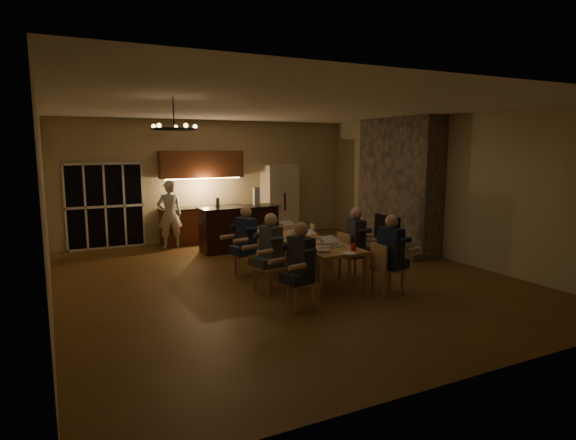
# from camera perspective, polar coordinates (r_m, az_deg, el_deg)

# --- Properties ---
(floor) EXTENTS (9.00, 9.00, 0.00)m
(floor) POSITION_cam_1_polar(r_m,az_deg,el_deg) (9.28, -0.45, -6.97)
(floor) COLOR brown
(floor) RESTS_ON ground
(back_wall) EXTENTS (8.00, 0.04, 3.20)m
(back_wall) POSITION_cam_1_polar(r_m,az_deg,el_deg) (13.18, -9.22, 4.62)
(back_wall) COLOR #C0B688
(back_wall) RESTS_ON ground
(left_wall) EXTENTS (0.04, 9.00, 3.20)m
(left_wall) POSITION_cam_1_polar(r_m,az_deg,el_deg) (8.07, -27.01, 1.31)
(left_wall) COLOR #C0B688
(left_wall) RESTS_ON ground
(right_wall) EXTENTS (0.04, 9.00, 3.20)m
(right_wall) POSITION_cam_1_polar(r_m,az_deg,el_deg) (11.34, 18.11, 3.68)
(right_wall) COLOR #C0B688
(right_wall) RESTS_ON ground
(ceiling) EXTENTS (8.00, 9.00, 0.04)m
(ceiling) POSITION_cam_1_polar(r_m,az_deg,el_deg) (8.97, -0.48, 13.26)
(ceiling) COLOR white
(ceiling) RESTS_ON back_wall
(french_doors) EXTENTS (1.86, 0.08, 2.10)m
(french_doors) POSITION_cam_1_polar(r_m,az_deg,el_deg) (12.63, -20.84, 1.50)
(french_doors) COLOR black
(french_doors) RESTS_ON ground
(fireplace) EXTENTS (0.58, 2.50, 3.20)m
(fireplace) POSITION_cam_1_polar(r_m,az_deg,el_deg) (12.01, 12.99, 4.14)
(fireplace) COLOR #74675B
(fireplace) RESTS_ON ground
(kitchenette) EXTENTS (2.24, 0.68, 2.40)m
(kitchenette) POSITION_cam_1_polar(r_m,az_deg,el_deg) (12.82, -10.02, 2.70)
(kitchenette) COLOR brown
(kitchenette) RESTS_ON ground
(refrigerator) EXTENTS (0.90, 0.68, 2.00)m
(refrigerator) POSITION_cam_1_polar(r_m,az_deg,el_deg) (13.59, -1.02, 2.31)
(refrigerator) COLOR beige
(refrigerator) RESTS_ON ground
(dining_table) EXTENTS (1.10, 2.96, 0.75)m
(dining_table) POSITION_cam_1_polar(r_m,az_deg,el_deg) (9.26, 1.55, -4.61)
(dining_table) COLOR #C47D4E
(dining_table) RESTS_ON ground
(bar_island) EXTENTS (1.96, 0.73, 1.08)m
(bar_island) POSITION_cam_1_polar(r_m,az_deg,el_deg) (11.73, -5.80, -1.01)
(bar_island) COLOR black
(bar_island) RESTS_ON ground
(chair_left_near) EXTENTS (0.51, 0.51, 0.89)m
(chair_left_near) POSITION_cam_1_polar(r_m,az_deg,el_deg) (7.48, 1.86, -7.30)
(chair_left_near) COLOR tan
(chair_left_near) RESTS_ON ground
(chair_left_mid) EXTENTS (0.54, 0.54, 0.89)m
(chair_left_mid) POSITION_cam_1_polar(r_m,az_deg,el_deg) (8.35, -2.22, -5.59)
(chair_left_mid) COLOR tan
(chair_left_mid) RESTS_ON ground
(chair_left_far) EXTENTS (0.51, 0.51, 0.89)m
(chair_left_far) POSITION_cam_1_polar(r_m,az_deg,el_deg) (9.39, -4.99, -4.01)
(chair_left_far) COLOR tan
(chair_left_far) RESTS_ON ground
(chair_right_near) EXTENTS (0.45, 0.45, 0.89)m
(chair_right_near) POSITION_cam_1_polar(r_m,az_deg,el_deg) (8.41, 11.74, -5.67)
(chair_right_near) COLOR tan
(chair_right_near) RESTS_ON ground
(chair_right_mid) EXTENTS (0.45, 0.45, 0.89)m
(chair_right_mid) POSITION_cam_1_polar(r_m,az_deg,el_deg) (9.34, 7.67, -4.14)
(chair_right_mid) COLOR tan
(chair_right_mid) RESTS_ON ground
(chair_right_far) EXTENTS (0.56, 0.56, 0.89)m
(chair_right_far) POSITION_cam_1_polar(r_m,az_deg,el_deg) (10.22, 4.06, -2.97)
(chair_right_far) COLOR tan
(chair_right_far) RESTS_ON ground
(person_left_near) EXTENTS (0.71, 0.71, 1.38)m
(person_left_near) POSITION_cam_1_polar(r_m,az_deg,el_deg) (7.37, 1.55, -5.55)
(person_left_near) COLOR #272832
(person_left_near) RESTS_ON ground
(person_right_near) EXTENTS (0.70, 0.70, 1.38)m
(person_right_near) POSITION_cam_1_polar(r_m,az_deg,el_deg) (8.35, 12.07, -4.06)
(person_right_near) COLOR #1B2343
(person_right_near) RESTS_ON ground
(person_left_mid) EXTENTS (0.68, 0.68, 1.38)m
(person_left_mid) POSITION_cam_1_polar(r_m,az_deg,el_deg) (8.34, -2.03, -3.88)
(person_left_mid) COLOR #3E454A
(person_left_mid) RESTS_ON ground
(person_right_mid) EXTENTS (0.70, 0.70, 1.38)m
(person_right_mid) POSITION_cam_1_polar(r_m,az_deg,el_deg) (9.20, 8.04, -2.78)
(person_right_mid) COLOR #272832
(person_right_mid) RESTS_ON ground
(person_left_far) EXTENTS (0.71, 0.71, 1.38)m
(person_left_far) POSITION_cam_1_polar(r_m,az_deg,el_deg) (9.35, -4.96, -2.54)
(person_left_far) COLOR #1B2343
(person_left_far) RESTS_ON ground
(standing_person) EXTENTS (0.62, 0.41, 1.69)m
(standing_person) POSITION_cam_1_polar(r_m,az_deg,el_deg) (12.26, -13.84, 0.64)
(standing_person) COLOR silver
(standing_person) RESTS_ON ground
(chandelier) EXTENTS (0.64, 0.64, 0.03)m
(chandelier) POSITION_cam_1_polar(r_m,az_deg,el_deg) (7.12, -13.35, 10.44)
(chandelier) COLOR black
(chandelier) RESTS_ON ceiling
(laptop_a) EXTENTS (0.40, 0.38, 0.23)m
(laptop_a) POSITION_cam_1_polar(r_m,az_deg,el_deg) (8.17, 3.85, -2.93)
(laptop_a) COLOR silver
(laptop_a) RESTS_ON dining_table
(laptop_b) EXTENTS (0.38, 0.35, 0.23)m
(laptop_b) POSITION_cam_1_polar(r_m,az_deg,el_deg) (8.56, 5.49, -2.41)
(laptop_b) COLOR silver
(laptop_b) RESTS_ON dining_table
(laptop_c) EXTENTS (0.39, 0.37, 0.23)m
(laptop_c) POSITION_cam_1_polar(r_m,az_deg,el_deg) (9.05, 0.34, -1.77)
(laptop_c) COLOR silver
(laptop_c) RESTS_ON dining_table
(laptop_d) EXTENTS (0.37, 0.34, 0.23)m
(laptop_d) POSITION_cam_1_polar(r_m,az_deg,el_deg) (9.20, 2.77, -1.60)
(laptop_d) COLOR silver
(laptop_d) RESTS_ON dining_table
(laptop_e) EXTENTS (0.36, 0.33, 0.23)m
(laptop_e) POSITION_cam_1_polar(r_m,az_deg,el_deg) (10.04, -2.91, -0.74)
(laptop_e) COLOR silver
(laptop_e) RESTS_ON dining_table
(laptop_f) EXTENTS (0.38, 0.35, 0.23)m
(laptop_f) POSITION_cam_1_polar(r_m,az_deg,el_deg) (10.28, 0.28, -0.51)
(laptop_f) COLOR silver
(laptop_f) RESTS_ON dining_table
(mug_front) EXTENTS (0.08, 0.08, 0.10)m
(mug_front) POSITION_cam_1_polar(r_m,az_deg,el_deg) (8.78, 2.88, -2.51)
(mug_front) COLOR silver
(mug_front) RESTS_ON dining_table
(mug_mid) EXTENTS (0.08, 0.08, 0.10)m
(mug_mid) POSITION_cam_1_polar(r_m,az_deg,el_deg) (9.65, 0.48, -1.49)
(mug_mid) COLOR silver
(mug_mid) RESTS_ON dining_table
(mug_back) EXTENTS (0.07, 0.07, 0.10)m
(mug_back) POSITION_cam_1_polar(r_m,az_deg,el_deg) (9.71, -2.15, -1.43)
(mug_back) COLOR silver
(mug_back) RESTS_ON dining_table
(redcup_near) EXTENTS (0.09, 0.09, 0.12)m
(redcup_near) POSITION_cam_1_polar(r_m,az_deg,el_deg) (8.27, 7.78, -3.22)
(redcup_near) COLOR red
(redcup_near) RESTS_ON dining_table
(redcup_mid) EXTENTS (0.08, 0.08, 0.12)m
(redcup_mid) POSITION_cam_1_polar(r_m,az_deg,el_deg) (9.37, -2.32, -1.74)
(redcup_mid) COLOR red
(redcup_mid) RESTS_ON dining_table
(can_silver) EXTENTS (0.07, 0.07, 0.12)m
(can_silver) POSITION_cam_1_polar(r_m,az_deg,el_deg) (8.56, 4.05, -2.75)
(can_silver) COLOR #B2B2B7
(can_silver) RESTS_ON dining_table
(can_cola) EXTENTS (0.07, 0.07, 0.12)m
(can_cola) POSITION_cam_1_polar(r_m,az_deg,el_deg) (10.34, -2.83, -0.76)
(can_cola) COLOR #3F0F0C
(can_cola) RESTS_ON dining_table
(can_right) EXTENTS (0.06, 0.06, 0.12)m
(can_right) POSITION_cam_1_polar(r_m,az_deg,el_deg) (9.63, 3.00, -1.46)
(can_right) COLOR #B2B2B7
(can_right) RESTS_ON dining_table
(plate_near) EXTENTS (0.24, 0.24, 0.02)m
(plate_near) POSITION_cam_1_polar(r_m,az_deg,el_deg) (8.89, 5.37, -2.68)
(plate_near) COLOR silver
(plate_near) RESTS_ON dining_table
(plate_left) EXTENTS (0.25, 0.25, 0.02)m
(plate_left) POSITION_cam_1_polar(r_m,az_deg,el_deg) (8.33, 2.87, -3.42)
(plate_left) COLOR silver
(plate_left) RESTS_ON dining_table
(plate_far) EXTENTS (0.25, 0.25, 0.02)m
(plate_far) POSITION_cam_1_polar(r_m,az_deg,el_deg) (10.00, 1.41, -1.38)
(plate_far) COLOR silver
(plate_far) RESTS_ON dining_table
(notepad) EXTENTS (0.20, 0.25, 0.01)m
(notepad) POSITION_cam_1_polar(r_m,az_deg,el_deg) (8.05, 7.25, -3.93)
(notepad) COLOR white
(notepad) RESTS_ON dining_table
(bar_bottle) EXTENTS (0.09, 0.09, 0.24)m
(bar_bottle) POSITION_cam_1_polar(r_m,az_deg,el_deg) (11.41, -8.34, 2.02)
(bar_bottle) COLOR #99999E
(bar_bottle) RESTS_ON bar_island
(bar_blender) EXTENTS (0.15, 0.15, 0.43)m
(bar_blender) POSITION_cam_1_polar(r_m,az_deg,el_deg) (11.89, -3.77, 2.82)
(bar_blender) COLOR silver
(bar_blender) RESTS_ON bar_island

